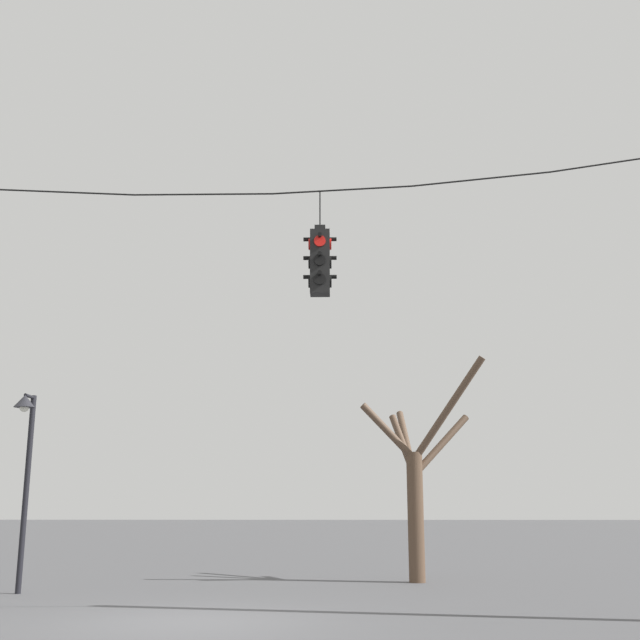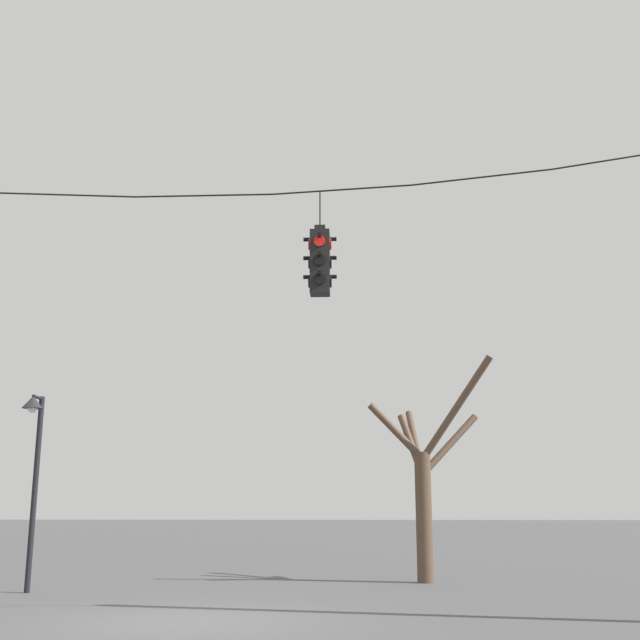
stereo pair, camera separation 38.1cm
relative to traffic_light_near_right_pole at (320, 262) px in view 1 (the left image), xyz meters
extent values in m
plane|color=#4C4C4F|center=(-2.08, -0.06, -5.92)|extent=(200.00, 200.00, 0.00)
cylinder|color=black|center=(-4.55, 0.00, 1.33)|extent=(2.47, 0.03, 0.15)
cylinder|color=black|center=(-2.08, 0.00, 1.27)|extent=(2.47, 0.03, 0.03)
cylinder|color=black|center=(0.39, 0.00, 1.33)|extent=(2.47, 0.03, 0.15)
cylinder|color=black|center=(2.86, 0.00, 1.52)|extent=(2.47, 0.03, 0.28)
cylinder|color=black|center=(5.33, 0.00, 1.83)|extent=(2.47, 0.03, 0.40)
cube|color=black|center=(0.00, 0.00, -0.02)|extent=(0.34, 0.34, 1.14)
cube|color=black|center=(0.00, 0.00, 0.60)|extent=(0.19, 0.19, 0.10)
cylinder|color=black|center=(0.00, 0.00, 0.97)|extent=(0.02, 0.02, 0.65)
cylinder|color=red|center=(0.00, -0.18, 0.32)|extent=(0.20, 0.03, 0.20)
cylinder|color=black|center=(0.00, -0.23, 0.41)|extent=(0.07, 0.12, 0.07)
cylinder|color=black|center=(0.00, -0.18, -0.02)|extent=(0.20, 0.03, 0.20)
cylinder|color=black|center=(0.00, -0.23, 0.07)|extent=(0.07, 0.12, 0.07)
cylinder|color=black|center=(0.00, -0.18, -0.36)|extent=(0.20, 0.03, 0.20)
cylinder|color=black|center=(0.00, -0.23, -0.27)|extent=(0.07, 0.12, 0.07)
cylinder|color=red|center=(0.00, 0.19, 0.32)|extent=(0.20, 0.03, 0.20)
cylinder|color=black|center=(0.00, 0.23, 0.41)|extent=(0.07, 0.12, 0.07)
cylinder|color=black|center=(0.00, 0.19, -0.02)|extent=(0.20, 0.03, 0.20)
cylinder|color=black|center=(0.00, 0.23, 0.07)|extent=(0.07, 0.12, 0.07)
cylinder|color=black|center=(0.00, 0.19, -0.36)|extent=(0.20, 0.03, 0.20)
cylinder|color=black|center=(0.00, 0.23, -0.27)|extent=(0.07, 0.12, 0.07)
cylinder|color=red|center=(-0.18, 0.00, 0.32)|extent=(0.03, 0.20, 0.20)
cylinder|color=black|center=(-0.23, 0.00, 0.41)|extent=(0.12, 0.07, 0.07)
cylinder|color=black|center=(-0.18, 0.00, -0.02)|extent=(0.03, 0.20, 0.20)
cylinder|color=black|center=(-0.23, 0.00, 0.07)|extent=(0.12, 0.07, 0.07)
cylinder|color=black|center=(-0.18, 0.00, -0.36)|extent=(0.03, 0.20, 0.20)
cylinder|color=black|center=(-0.23, 0.00, -0.27)|extent=(0.12, 0.07, 0.07)
cylinder|color=red|center=(0.19, 0.00, 0.32)|extent=(0.03, 0.20, 0.20)
cylinder|color=black|center=(0.23, 0.00, 0.41)|extent=(0.12, 0.07, 0.07)
cylinder|color=black|center=(0.19, 0.00, -0.02)|extent=(0.03, 0.20, 0.20)
cylinder|color=black|center=(0.23, 0.00, 0.07)|extent=(0.12, 0.07, 0.07)
cylinder|color=black|center=(0.19, 0.00, -0.36)|extent=(0.03, 0.20, 0.20)
cylinder|color=black|center=(0.23, 0.00, -0.27)|extent=(0.12, 0.07, 0.07)
cylinder|color=black|center=(-6.39, 4.06, -3.84)|extent=(0.12, 0.12, 4.15)
cylinder|color=black|center=(-6.39, 3.82, -1.82)|extent=(0.07, 0.49, 0.07)
cone|color=#232328|center=(-6.39, 3.57, -1.95)|extent=(0.44, 0.44, 0.27)
sphere|color=silver|center=(-6.39, 3.57, -2.09)|extent=(0.20, 0.20, 0.20)
cylinder|color=brown|center=(2.19, 6.76, -4.38)|extent=(0.39, 0.39, 3.08)
cylinder|color=brown|center=(1.96, 7.19, -2.63)|extent=(0.68, 1.07, 1.64)
cylinder|color=brown|center=(3.01, 6.34, -1.82)|extent=(1.84, 1.08, 2.52)
cylinder|color=brown|center=(1.55, 6.60, -2.35)|extent=(1.43, 0.54, 1.42)
cylinder|color=brown|center=(2.90, 7.08, -2.64)|extent=(1.60, 0.85, 1.60)
cylinder|color=brown|center=(2.09, 7.62, -2.58)|extent=(0.39, 1.85, 1.91)
camera|label=1|loc=(0.28, -13.33, -4.15)|focal=45.00mm
camera|label=2|loc=(0.66, -13.32, -4.15)|focal=45.00mm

